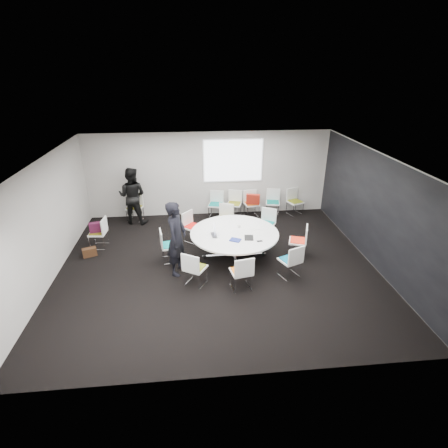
{
  "coord_description": "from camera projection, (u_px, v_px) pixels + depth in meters",
  "views": [
    {
      "loc": [
        -0.6,
        -7.7,
        4.76
      ],
      "look_at": [
        0.2,
        0.4,
        1.0
      ],
      "focal_mm": 28.0,
      "sensor_mm": 36.0,
      "label": 1
    }
  ],
  "objects": [
    {
      "name": "papers_right",
      "position": [
        256.0,
        228.0,
        9.35
      ],
      "size": [
        0.35,
        0.3,
        0.0
      ],
      "primitive_type": "cube",
      "rotation": [
        0.0,
        0.0,
        0.34
      ],
      "color": "silver",
      "rests_on": "conference_table"
    },
    {
      "name": "chair_back_c",
      "position": [
        251.0,
        209.0,
        11.84
      ],
      "size": [
        0.52,
        0.51,
        0.88
      ],
      "rotation": [
        0.0,
        0.0,
        3.3
      ],
      "color": "silver",
      "rests_on": "ground"
    },
    {
      "name": "laptop",
      "position": [
        216.0,
        235.0,
        8.97
      ],
      "size": [
        0.23,
        0.34,
        0.03
      ],
      "primitive_type": "imported",
      "rotation": [
        0.0,
        0.0,
        1.67
      ],
      "color": "#333338",
      "rests_on": "conference_table"
    },
    {
      "name": "chair_ring_g",
      "position": [
        241.0,
        278.0,
        8.0
      ],
      "size": [
        0.54,
        0.53,
        0.88
      ],
      "rotation": [
        0.0,
        0.0,
        6.47
      ],
      "color": "silver",
      "rests_on": "ground"
    },
    {
      "name": "red_jacket",
      "position": [
        253.0,
        199.0,
        11.45
      ],
      "size": [
        0.47,
        0.26,
        0.36
      ],
      "primitive_type": "cube",
      "rotation": [
        0.17,
        0.0,
        -0.24
      ],
      "color": "#9E2013",
      "rests_on": "chair_back_c"
    },
    {
      "name": "person_back",
      "position": [
        132.0,
        196.0,
        11.1
      ],
      "size": [
        1.03,
        0.88,
        1.84
      ],
      "primitive_type": "imported",
      "rotation": [
        0.0,
        0.0,
        2.92
      ],
      "color": "black",
      "rests_on": "ground"
    },
    {
      "name": "maroon_bag",
      "position": [
        97.0,
        227.0,
        9.69
      ],
      "size": [
        0.42,
        0.22,
        0.28
      ],
      "primitive_type": "cube",
      "rotation": [
        0.0,
        0.0,
        0.22
      ],
      "color": "#46122C",
      "rests_on": "chair_spare_left"
    },
    {
      "name": "brown_bag",
      "position": [
        90.0,
        252.0,
        9.42
      ],
      "size": [
        0.39,
        0.28,
        0.24
      ],
      "primitive_type": "cube",
      "rotation": [
        0.0,
        0.0,
        0.38
      ],
      "color": "#3C2313",
      "rests_on": "ground"
    },
    {
      "name": "chair_ring_h",
      "position": [
        290.0,
        266.0,
        8.47
      ],
      "size": [
        0.6,
        0.59,
        0.88
      ],
      "rotation": [
        0.0,
        0.0,
        6.68
      ],
      "color": "silver",
      "rests_on": "ground"
    },
    {
      "name": "room_shell",
      "position": [
        221.0,
        216.0,
        8.43
      ],
      "size": [
        8.08,
        7.08,
        2.88
      ],
      "color": "black",
      "rests_on": "ground"
    },
    {
      "name": "cup",
      "position": [
        239.0,
        226.0,
        9.4
      ],
      "size": [
        0.08,
        0.08,
        0.09
      ],
      "primitive_type": "cylinder",
      "color": "white",
      "rests_on": "conference_table"
    },
    {
      "name": "chair_ring_a",
      "position": [
        298.0,
        247.0,
        9.38
      ],
      "size": [
        0.57,
        0.58,
        0.88
      ],
      "rotation": [
        0.0,
        0.0,
        1.24
      ],
      "color": "silver",
      "rests_on": "ground"
    },
    {
      "name": "person_main",
      "position": [
        177.0,
        239.0,
        8.37
      ],
      "size": [
        0.65,
        0.79,
        1.87
      ],
      "primitive_type": "imported",
      "rotation": [
        0.0,
        0.0,
        1.23
      ],
      "color": "black",
      "rests_on": "ground"
    },
    {
      "name": "tablet_folio",
      "position": [
        235.0,
        240.0,
        8.72
      ],
      "size": [
        0.32,
        0.3,
        0.03
      ],
      "primitive_type": "cube",
      "rotation": [
        0.0,
        0.0,
        -0.49
      ],
      "color": "navy",
      "rests_on": "conference_table"
    },
    {
      "name": "chair_ring_d",
      "position": [
        193.0,
        232.0,
        10.19
      ],
      "size": [
        0.64,
        0.64,
        0.88
      ],
      "rotation": [
        0.0,
        0.0,
        4.0
      ],
      "color": "silver",
      "rests_on": "ground"
    },
    {
      "name": "chair_back_d",
      "position": [
        272.0,
        207.0,
        11.94
      ],
      "size": [
        0.55,
        0.54,
        0.88
      ],
      "rotation": [
        0.0,
        0.0,
        2.92
      ],
      "color": "silver",
      "rests_on": "ground"
    },
    {
      "name": "chair_back_b",
      "position": [
        234.0,
        209.0,
        11.83
      ],
      "size": [
        0.57,
        0.56,
        0.88
      ],
      "rotation": [
        0.0,
        0.0,
        2.85
      ],
      "color": "silver",
      "rests_on": "ground"
    },
    {
      "name": "chair_ring_f",
      "position": [
        195.0,
        274.0,
        8.15
      ],
      "size": [
        0.62,
        0.62,
        0.88
      ],
      "rotation": [
        0.0,
        0.0,
        5.74
      ],
      "color": "silver",
      "rests_on": "ground"
    },
    {
      "name": "chair_back_a",
      "position": [
        216.0,
        209.0,
        11.77
      ],
      "size": [
        0.57,
        0.56,
        0.88
      ],
      "rotation": [
        0.0,
        0.0,
        2.86
      ],
      "color": "silver",
      "rests_on": "ground"
    },
    {
      "name": "chair_ring_c",
      "position": [
        225.0,
        224.0,
        10.69
      ],
      "size": [
        0.6,
        0.59,
        0.88
      ],
      "rotation": [
        0.0,
        0.0,
        2.73
      ],
      "color": "silver",
      "rests_on": "ground"
    },
    {
      "name": "chair_back_e",
      "position": [
        294.0,
        206.0,
        12.01
      ],
      "size": [
        0.59,
        0.59,
        0.88
      ],
      "rotation": [
        0.0,
        0.0,
        3.52
      ],
      "color": "silver",
      "rests_on": "ground"
    },
    {
      "name": "laptop_lid",
      "position": [
        214.0,
        229.0,
        9.03
      ],
      "size": [
        0.02,
        0.3,
        0.22
      ],
      "primitive_type": "cube",
      "rotation": [
        0.0,
        0.0,
        1.56
      ],
      "color": "silver",
      "rests_on": "conference_table"
    },
    {
      "name": "chair_person_back",
      "position": [
        135.0,
        212.0,
        11.52
      ],
      "size": [
        0.58,
        0.58,
        0.88
      ],
      "rotation": [
        0.0,
        0.0,
        2.8
      ],
      "color": "silver",
      "rests_on": "ground"
    },
    {
      "name": "chair_spare_left",
      "position": [
        99.0,
        238.0,
        9.83
      ],
      "size": [
        0.49,
        0.5,
        0.88
      ],
      "rotation": [
        0.0,
        0.0,
        1.48
      ],
      "color": "silver",
      "rests_on": "ground"
    },
    {
      "name": "chair_ring_b",
      "position": [
        266.0,
        229.0,
        10.36
      ],
      "size": [
        0.62,
        0.62,
        0.88
      ],
      "rotation": [
        0.0,
        0.0,
        2.61
      ],
      "color": "silver",
      "rests_on": "ground"
    },
    {
      "name": "projection_screen",
      "position": [
        233.0,
        161.0,
        11.43
      ],
      "size": [
        1.9,
        0.03,
        1.35
      ],
      "primitive_type": "cube",
      "color": "white",
      "rests_on": "room_shell"
    },
    {
      "name": "phone",
      "position": [
        260.0,
        241.0,
        8.68
      ],
      "size": [
        0.14,
        0.08,
        0.01
      ],
      "primitive_type": "cube",
      "rotation": [
        0.0,
        0.0,
        0.07
      ],
      "color": "black",
      "rests_on": "conference_table"
    },
    {
      "name": "chair_ring_e",
      "position": [
        170.0,
        251.0,
        9.15
      ],
      "size": [
        0.52,
        0.53,
        0.88
      ],
      "rotation": [
        0.0,
        0.0,
        4.88
      ],
      "color": "silver",
      "rests_on": "ground"
    },
    {
      "name": "papers_front",
      "position": [
        257.0,
        233.0,
        9.08
      ],
      "size": [
        0.35,
        0.28,
        0.0
      ],
      "primitive_type": "cube",
      "rotation": [
        0.0,
        0.0,
        -0.27
      ],
      "color": "silver",
      "rests_on": "conference_table"
    },
    {
      "name": "conference_table",
      "position": [
        234.0,
        238.0,
        9.21
      ],
      "size": [
        2.31,
        2.31,
        0.73
      ],
      "color": "silver",
      "rests_on": "ground"
    },
    {
      "name": "notebook_black",
      "position": [
        249.0,
        238.0,
        8.84
      ],
      "size": [
        0.26,
        0.33,
        0.02
      ],
      "primitive_type": "cube",
      "rotation": [
        0.0,
        0.0,
        -0.13
      ],
      "color": "black",
      "rests_on": "conference_table"
    }
  ]
}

